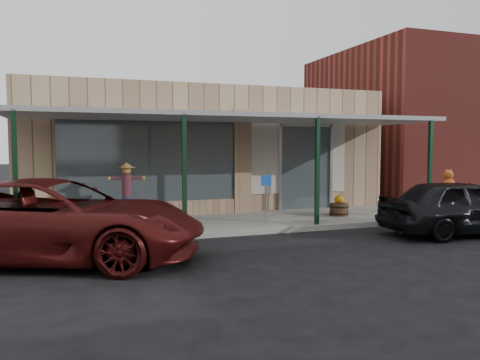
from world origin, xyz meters
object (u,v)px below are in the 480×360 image
object	(u,v)px
barrel_scarecrow	(127,203)
car_maroon	(55,220)
handicap_sign	(266,193)
barrel_pumpkin	(339,208)
parked_sedan	(462,207)

from	to	relation	value
barrel_scarecrow	car_maroon	size ratio (longest dim) A/B	0.29
handicap_sign	barrel_scarecrow	bearing A→B (deg)	160.61
barrel_scarecrow	barrel_pumpkin	size ratio (longest dim) A/B	2.54
barrel_pumpkin	parked_sedan	xyz separation A→B (m)	(1.70, -3.06, 0.34)
barrel_pumpkin	car_maroon	size ratio (longest dim) A/B	0.11
barrel_scarecrow	handicap_sign	distance (m)	3.77
car_maroon	parked_sedan	bearing A→B (deg)	-71.36
handicap_sign	car_maroon	xyz separation A→B (m)	(-5.11, -1.62, -0.21)
handicap_sign	car_maroon	distance (m)	5.37
barrel_pumpkin	parked_sedan	size ratio (longest dim) A/B	0.15
barrel_scarecrow	car_maroon	bearing A→B (deg)	-121.38
parked_sedan	car_maroon	size ratio (longest dim) A/B	0.75
barrel_pumpkin	car_maroon	world-z (taller)	car_maroon
barrel_scarecrow	car_maroon	xyz separation A→B (m)	(-1.68, -3.16, 0.09)
barrel_scarecrow	parked_sedan	bearing A→B (deg)	-27.83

